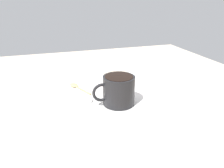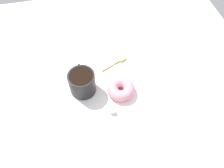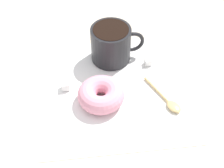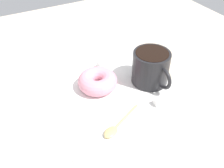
% 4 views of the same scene
% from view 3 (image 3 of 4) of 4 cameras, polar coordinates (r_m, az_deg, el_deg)
% --- Properties ---
extents(ground_plane, '(1.20, 1.20, 0.02)m').
position_cam_3_polar(ground_plane, '(0.71, 0.12, -1.60)').
color(ground_plane, beige).
extents(napkin, '(0.33, 0.33, 0.00)m').
position_cam_3_polar(napkin, '(0.70, -0.00, -1.19)').
color(napkin, white).
rests_on(napkin, ground_plane).
extents(coffee_cup, '(0.09, 0.13, 0.09)m').
position_cam_3_polar(coffee_cup, '(0.74, -0.07, 7.44)').
color(coffee_cup, black).
rests_on(coffee_cup, napkin).
extents(donut, '(0.10, 0.10, 0.04)m').
position_cam_3_polar(donut, '(0.66, -2.02, -1.95)').
color(donut, pink).
rests_on(donut, napkin).
extents(spoon, '(0.11, 0.06, 0.01)m').
position_cam_3_polar(spoon, '(0.68, 10.42, -3.29)').
color(spoon, '#D8B772').
rests_on(spoon, napkin).
extents(sugar_cube, '(0.02, 0.02, 0.02)m').
position_cam_3_polar(sugar_cube, '(0.70, -8.53, -0.32)').
color(sugar_cube, white).
rests_on(sugar_cube, napkin).
extents(sugar_cube_extra, '(0.02, 0.02, 0.02)m').
position_cam_3_polar(sugar_cube_extra, '(0.75, 6.62, 4.06)').
color(sugar_cube_extra, white).
rests_on(sugar_cube_extra, napkin).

